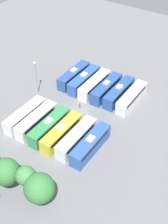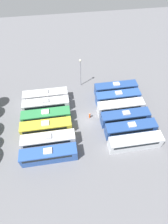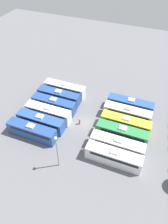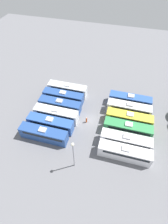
{
  "view_description": "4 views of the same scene",
  "coord_description": "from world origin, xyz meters",
  "px_view_note": "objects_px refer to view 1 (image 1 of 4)",
  "views": [
    {
      "loc": [
        -29.61,
        43.6,
        44.29
      ],
      "look_at": [
        -1.92,
        1.43,
        1.77
      ],
      "focal_mm": 50.0,
      "sensor_mm": 36.0,
      "label": 1
    },
    {
      "loc": [
        -23.75,
        4.11,
        33.31
      ],
      "look_at": [
        0.29,
        0.44,
        3.05
      ],
      "focal_mm": 28.0,
      "sensor_mm": 36.0,
      "label": 2
    },
    {
      "loc": [
        32.78,
        12.73,
        36.45
      ],
      "look_at": [
        -0.19,
        -0.31,
        3.12
      ],
      "focal_mm": 35.0,
      "sensor_mm": 36.0,
      "label": 3
    },
    {
      "loc": [
        27.3,
        5.57,
        34.02
      ],
      "look_at": [
        0.57,
        -1.7,
        3.27
      ],
      "focal_mm": 28.0,
      "sensor_mm": 36.0,
      "label": 4
    }
  ],
  "objects_px": {
    "bus_8": "(62,133)",
    "bus_3": "(95,84)",
    "bus_0": "(132,97)",
    "bus_6": "(90,144)",
    "bus_9": "(49,127)",
    "light_pole": "(36,72)",
    "worker_person": "(80,105)",
    "bus_4": "(84,80)",
    "bus_1": "(119,92)",
    "bus_5": "(74,75)",
    "tree_2": "(6,172)",
    "bus_11": "(25,115)",
    "tree_1": "(26,176)",
    "bus_2": "(106,88)",
    "bus_10": "(36,120)",
    "tree_0": "(39,188)",
    "bus_7": "(76,138)"
  },
  "relations": [
    {
      "from": "tree_1",
      "to": "worker_person",
      "type": "bearing_deg",
      "value": -77.1
    },
    {
      "from": "tree_2",
      "to": "light_pole",
      "type": "bearing_deg",
      "value": -60.57
    },
    {
      "from": "bus_5",
      "to": "bus_6",
      "type": "distance_m",
      "value": 23.87
    },
    {
      "from": "bus_2",
      "to": "bus_11",
      "type": "distance_m",
      "value": 20.0
    },
    {
      "from": "bus_1",
      "to": "bus_5",
      "type": "distance_m",
      "value": 12.66
    },
    {
      "from": "tree_0",
      "to": "bus_1",
      "type": "bearing_deg",
      "value": -84.92
    },
    {
      "from": "bus_0",
      "to": "bus_6",
      "type": "distance_m",
      "value": 17.49
    },
    {
      "from": "bus_3",
      "to": "bus_5",
      "type": "distance_m",
      "value": 6.34
    },
    {
      "from": "bus_6",
      "to": "bus_8",
      "type": "distance_m",
      "value": 6.51
    },
    {
      "from": "bus_0",
      "to": "bus_3",
      "type": "bearing_deg",
      "value": 2.01
    },
    {
      "from": "bus_4",
      "to": "bus_11",
      "type": "height_order",
      "value": "same"
    },
    {
      "from": "bus_4",
      "to": "bus_10",
      "type": "xyz_separation_m",
      "value": [
        0.15,
        17.65,
        0.0
      ]
    },
    {
      "from": "bus_2",
      "to": "bus_11",
      "type": "height_order",
      "value": "same"
    },
    {
      "from": "worker_person",
      "to": "bus_4",
      "type": "bearing_deg",
      "value": -63.1
    },
    {
      "from": "bus_1",
      "to": "tree_1",
      "type": "relative_size",
      "value": 1.79
    },
    {
      "from": "tree_2",
      "to": "bus_11",
      "type": "bearing_deg",
      "value": -58.33
    },
    {
      "from": "light_pole",
      "to": "tree_2",
      "type": "xyz_separation_m",
      "value": [
        -13.43,
        23.8,
        -1.68
      ]
    },
    {
      "from": "bus_8",
      "to": "tree_1",
      "type": "distance_m",
      "value": 13.98
    },
    {
      "from": "tree_1",
      "to": "tree_2",
      "type": "relative_size",
      "value": 0.97
    },
    {
      "from": "bus_0",
      "to": "bus_11",
      "type": "bearing_deg",
      "value": 48.36
    },
    {
      "from": "worker_person",
      "to": "light_pole",
      "type": "relative_size",
      "value": 0.2
    },
    {
      "from": "bus_2",
      "to": "tree_2",
      "type": "distance_m",
      "value": 32.06
    },
    {
      "from": "bus_10",
      "to": "worker_person",
      "type": "height_order",
      "value": "bus_10"
    },
    {
      "from": "bus_5",
      "to": "worker_person",
      "type": "distance_m",
      "value": 10.76
    },
    {
      "from": "bus_11",
      "to": "bus_4",
      "type": "bearing_deg",
      "value": -99.97
    },
    {
      "from": "bus_1",
      "to": "bus_3",
      "type": "height_order",
      "value": "same"
    },
    {
      "from": "bus_4",
      "to": "tree_1",
      "type": "bearing_deg",
      "value": 106.59
    },
    {
      "from": "bus_10",
      "to": "tree_2",
      "type": "xyz_separation_m",
      "value": [
        -5.86,
        14.38,
        2.23
      ]
    },
    {
      "from": "bus_11",
      "to": "bus_3",
      "type": "bearing_deg",
      "value": -109.66
    },
    {
      "from": "bus_4",
      "to": "bus_10",
      "type": "relative_size",
      "value": 1.0
    },
    {
      "from": "bus_10",
      "to": "bus_4",
      "type": "bearing_deg",
      "value": -90.48
    },
    {
      "from": "tree_0",
      "to": "bus_2",
      "type": "bearing_deg",
      "value": -79.12
    },
    {
      "from": "bus_0",
      "to": "tree_1",
      "type": "bearing_deg",
      "value": 83.66
    },
    {
      "from": "bus_3",
      "to": "light_pole",
      "type": "distance_m",
      "value": 14.05
    },
    {
      "from": "bus_9",
      "to": "light_pole",
      "type": "relative_size",
      "value": 1.31
    },
    {
      "from": "bus_10",
      "to": "bus_8",
      "type": "bearing_deg",
      "value": 179.21
    },
    {
      "from": "bus_3",
      "to": "bus_7",
      "type": "bearing_deg",
      "value": 110.82
    },
    {
      "from": "bus_5",
      "to": "tree_2",
      "type": "relative_size",
      "value": 1.74
    },
    {
      "from": "bus_8",
      "to": "tree_2",
      "type": "relative_size",
      "value": 1.74
    },
    {
      "from": "bus_1",
      "to": "worker_person",
      "type": "relative_size",
      "value": 6.51
    },
    {
      "from": "bus_5",
      "to": "bus_10",
      "type": "height_order",
      "value": "same"
    },
    {
      "from": "bus_2",
      "to": "bus_3",
      "type": "distance_m",
      "value": 3.12
    },
    {
      "from": "bus_11",
      "to": "light_pole",
      "type": "xyz_separation_m",
      "value": [
        4.6,
        -9.49,
        3.92
      ]
    },
    {
      "from": "bus_8",
      "to": "light_pole",
      "type": "xyz_separation_m",
      "value": [
        14.09,
        -9.51,
        3.92
      ]
    },
    {
      "from": "bus_4",
      "to": "tree_2",
      "type": "xyz_separation_m",
      "value": [
        -5.71,
        32.02,
        2.23
      ]
    },
    {
      "from": "bus_5",
      "to": "bus_9",
      "type": "height_order",
      "value": "same"
    },
    {
      "from": "bus_0",
      "to": "tree_0",
      "type": "bearing_deg",
      "value": 89.16
    },
    {
      "from": "bus_8",
      "to": "bus_3",
      "type": "bearing_deg",
      "value": -79.57
    },
    {
      "from": "bus_1",
      "to": "bus_2",
      "type": "xyz_separation_m",
      "value": [
        3.22,
        0.25,
        0.0
      ]
    },
    {
      "from": "bus_2",
      "to": "bus_4",
      "type": "distance_m",
      "value": 6.26
    }
  ]
}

